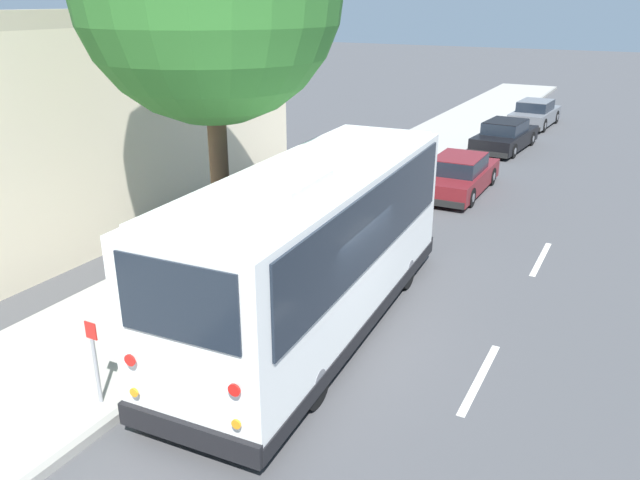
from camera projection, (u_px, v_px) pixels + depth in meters
The scene contains 12 objects.
ground_plane at pixel (331, 342), 11.89m from camera, with size 160.00×160.00×0.00m, color #474749.
sidewalk_slab at pixel (175, 297), 13.53m from camera, with size 80.00×3.77×0.15m, color #A3A099.
curb_strip at pixel (249, 317), 12.67m from camera, with size 80.00×0.14×0.15m, color gray.
shuttle_bus at pixel (316, 240), 11.80m from camera, with size 8.73×3.04×3.46m.
parked_sedan_maroon at pixel (459, 175), 20.90m from camera, with size 4.58×1.79×1.27m.
parked_sedan_black at pixel (505, 136), 26.94m from camera, with size 4.74×2.04×1.27m.
parked_sedan_gray at pixel (535, 114), 31.91m from camera, with size 4.58×1.95×1.33m.
sign_post_near at pixel (95, 362), 9.62m from camera, with size 0.06×0.22×1.42m.
sign_post_far at pixel (171, 326), 11.12m from camera, with size 0.06×0.06×1.03m.
fire_hydrant at pixel (369, 202), 18.27m from camera, with size 0.22×0.22×0.81m.
lane_stripe_mid at pixel (480, 378), 10.75m from camera, with size 2.40×0.14×0.01m, color silver.
lane_stripe_ahead at pixel (541, 259), 15.69m from camera, with size 2.40×0.14×0.01m, color silver.
Camera 1 is at (-9.27, -4.68, 6.10)m, focal length 35.00 mm.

